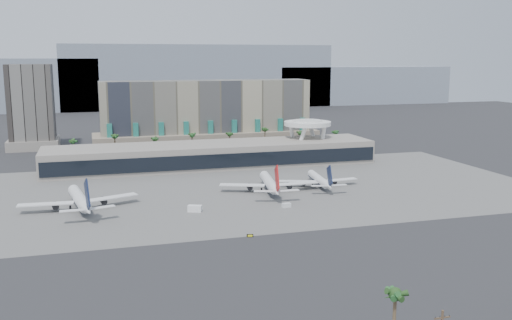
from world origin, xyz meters
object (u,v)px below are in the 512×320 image
object	(u,v)px
airliner_centre	(270,183)
airliner_right	(319,180)
airliner_left	(80,199)
service_vehicle_a	(195,209)
service_vehicle_b	(286,205)
taxiway_sign	(250,236)

from	to	relation	value
airliner_centre	airliner_right	distance (m)	24.15
airliner_left	airliner_right	world-z (taller)	airliner_left
airliner_centre	airliner_right	bearing A→B (deg)	17.03
airliner_centre	airliner_right	xyz separation A→B (m)	(23.89, 3.45, -0.62)
airliner_right	airliner_centre	bearing A→B (deg)	-165.07
airliner_centre	service_vehicle_a	world-z (taller)	airliner_centre
airliner_centre	service_vehicle_b	bearing A→B (deg)	-84.62
airliner_centre	service_vehicle_a	bearing A→B (deg)	-139.28
service_vehicle_b	airliner_left	bearing A→B (deg)	159.81
service_vehicle_a	airliner_left	bearing A→B (deg)	-177.32
airliner_left	airliner_centre	xyz separation A→B (m)	(76.52, 7.43, -0.14)
service_vehicle_b	taxiway_sign	distance (m)	38.63
airliner_left	service_vehicle_b	xyz separation A→B (m)	(74.97, -18.41, -3.13)
service_vehicle_b	service_vehicle_a	bearing A→B (deg)	167.95
service_vehicle_a	service_vehicle_b	size ratio (longest dim) A/B	1.56
airliner_left	service_vehicle_b	size ratio (longest dim) A/B	14.08
service_vehicle_a	taxiway_sign	xyz separation A→B (m)	(11.45, -34.44, -0.76)
service_vehicle_a	airliner_centre	bearing A→B (deg)	54.89
service_vehicle_a	service_vehicle_b	world-z (taller)	service_vehicle_a
airliner_centre	taxiway_sign	world-z (taller)	airliner_centre
airliner_left	airliner_right	size ratio (longest dim) A/B	1.24
service_vehicle_a	taxiway_sign	world-z (taller)	service_vehicle_a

